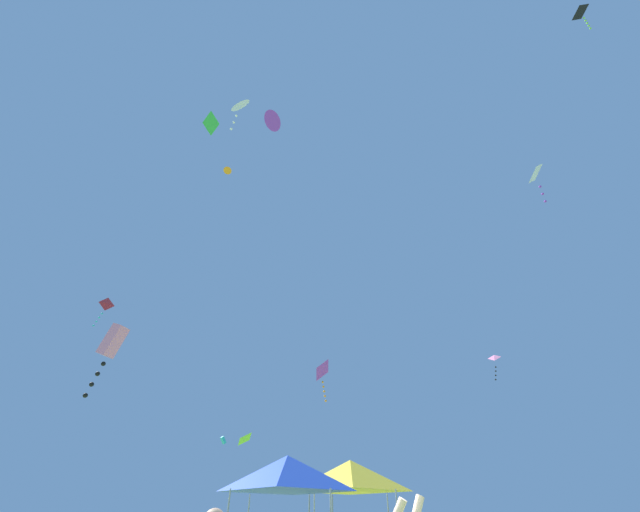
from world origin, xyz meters
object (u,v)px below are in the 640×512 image
kite_white_diamond (535,175)px  kite_green_diamond (211,124)px  canopy_tent_blue (287,473)px  kite_cyan_box (223,440)px  kite_purple_diamond (322,372)px  kite_orange_delta (228,170)px  kite_lime_diamond (244,439)px  kite_black_diamond (580,13)px  kite_purple_delta (273,120)px  canopy_tent_yellow (351,476)px  kite_pink_box (112,343)px  kite_white_delta (240,105)px  kite_pink_diamond (494,358)px  kite_red_diamond (106,305)px

kite_white_diamond → kite_green_diamond: bearing=-157.8°
canopy_tent_blue → kite_cyan_box: bearing=111.2°
kite_white_diamond → kite_cyan_box: bearing=151.8°
kite_purple_diamond → kite_orange_delta: bearing=178.7°
kite_green_diamond → kite_cyan_box: kite_green_diamond is taller
kite_purple_diamond → kite_lime_diamond: 9.84m
kite_purple_diamond → kite_black_diamond: size_ratio=1.18×
kite_purple_delta → kite_green_diamond: bearing=-118.5°
canopy_tent_yellow → kite_orange_delta: (-9.59, 4.88, 23.72)m
kite_pink_box → kite_lime_diamond: 16.03m
kite_orange_delta → canopy_tent_yellow: bearing=-27.0°
kite_orange_delta → kite_white_delta: 10.88m
kite_white_diamond → kite_purple_delta: bearing=-166.3°
canopy_tent_blue → canopy_tent_yellow: bearing=57.6°
canopy_tent_yellow → kite_cyan_box: (-10.26, 17.23, 4.07)m
kite_pink_diamond → kite_orange_delta: bearing=-166.4°
kite_pink_diamond → canopy_tent_yellow: bearing=-138.4°
kite_purple_delta → kite_lime_diamond: size_ratio=1.68×
canopy_tent_yellow → kite_red_diamond: 21.94m
kite_green_diamond → kite_orange_delta: (-2.74, 10.39, 7.79)m
kite_white_diamond → kite_white_delta: bearing=-159.6°
canopy_tent_blue → kite_orange_delta: (-7.37, 8.37, 23.93)m
kite_cyan_box → kite_purple_delta: (5.71, -18.51, 17.88)m
kite_cyan_box → kite_purple_delta: size_ratio=0.31×
kite_red_diamond → canopy_tent_blue: bearing=-33.5°
kite_black_diamond → kite_white_delta: bearing=174.0°
kite_green_diamond → kite_pink_diamond: 24.88m
kite_cyan_box → kite_pink_box: (0.72, -20.91, 0.35)m
canopy_tent_yellow → kite_white_delta: (-5.97, -4.37, 19.27)m
kite_orange_delta → kite_pink_diamond: 26.34m
canopy_tent_blue → kite_pink_diamond: size_ratio=1.78×
kite_purple_delta → kite_red_diamond: 18.29m
kite_white_delta → kite_lime_diamond: 22.98m
kite_black_diamond → kite_purple_delta: size_ratio=0.96×
canopy_tent_blue → kite_lime_diamond: kite_lime_diamond is taller
kite_green_diamond → kite_pink_diamond: kite_green_diamond is taller
kite_black_diamond → kite_white_diamond: bearing=87.9°
kite_green_diamond → kite_lime_diamond: kite_green_diamond is taller
kite_green_diamond → kite_white_delta: kite_white_delta is taller
kite_green_diamond → kite_pink_box: kite_green_diamond is taller
kite_red_diamond → kite_lime_diamond: 14.17m
canopy_tent_yellow → kite_black_diamond: (14.93, -6.58, 23.95)m
kite_pink_diamond → kite_lime_diamond: bearing=173.0°
kite_green_diamond → kite_pink_box: (-2.69, 1.83, -11.51)m
kite_cyan_box → kite_pink_box: bearing=-88.0°
kite_pink_box → canopy_tent_blue: bearing=1.5°
kite_black_diamond → kite_purple_delta: kite_black_diamond is taller
kite_white_diamond → kite_pink_diamond: size_ratio=1.66×
kite_pink_diamond → kite_lime_diamond: kite_pink_diamond is taller
kite_white_delta → kite_pink_diamond: bearing=39.8°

